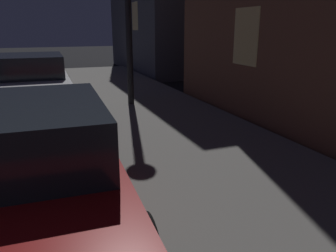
# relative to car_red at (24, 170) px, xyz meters

# --- Properties ---
(car_red) EXTENTS (2.19, 4.10, 1.43)m
(car_red) POSITION_rel_car_red_xyz_m (0.00, 0.00, 0.00)
(car_red) COLOR maroon
(car_red) RESTS_ON ground
(car_white) EXTENTS (2.17, 4.46, 1.43)m
(car_white) POSITION_rel_car_red_xyz_m (0.00, 5.84, 0.00)
(car_white) COLOR silver
(car_white) RESTS_ON ground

